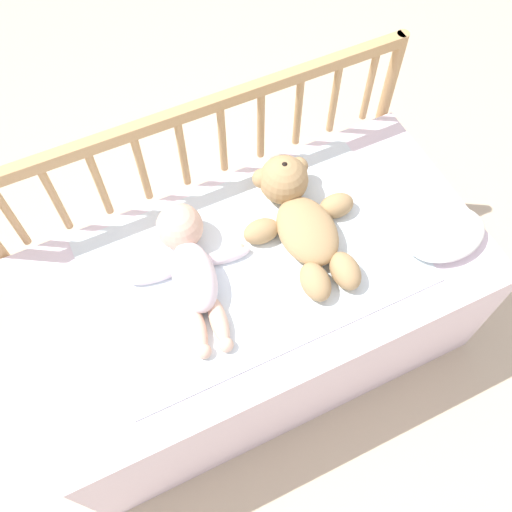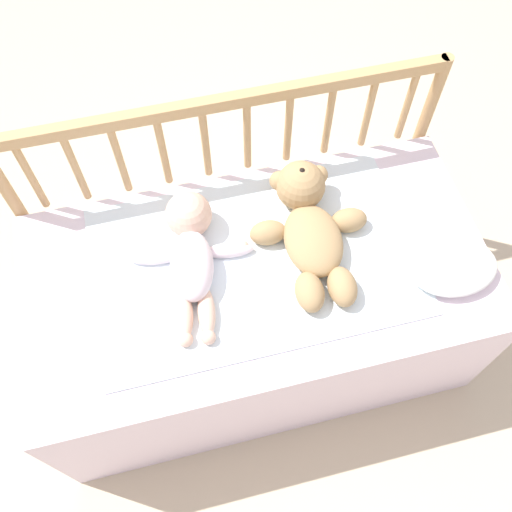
% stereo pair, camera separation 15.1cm
% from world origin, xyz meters
% --- Properties ---
extents(ground_plane, '(12.00, 12.00, 0.00)m').
position_xyz_m(ground_plane, '(0.00, 0.00, 0.00)').
color(ground_plane, '#C6B293').
extents(crib_mattress, '(1.28, 0.67, 0.50)m').
position_xyz_m(crib_mattress, '(0.00, 0.00, 0.25)').
color(crib_mattress, silver).
rests_on(crib_mattress, ground_plane).
extents(crib_rail, '(1.28, 0.04, 0.80)m').
position_xyz_m(crib_rail, '(0.00, 0.36, 0.57)').
color(crib_rail, tan).
rests_on(crib_rail, ground_plane).
extents(blanket, '(0.88, 0.55, 0.01)m').
position_xyz_m(blanket, '(-0.00, 0.03, 0.50)').
color(blanket, white).
rests_on(blanket, crib_mattress).
extents(teddy_bear, '(0.34, 0.45, 0.14)m').
position_xyz_m(teddy_bear, '(0.17, 0.08, 0.56)').
color(teddy_bear, tan).
rests_on(teddy_bear, crib_mattress).
extents(baby, '(0.34, 0.43, 0.13)m').
position_xyz_m(baby, '(-0.16, 0.07, 0.55)').
color(baby, white).
rests_on(baby, crib_mattress).
extents(small_pillow, '(0.24, 0.17, 0.06)m').
position_xyz_m(small_pillow, '(0.51, -0.14, 0.53)').
color(small_pillow, white).
rests_on(small_pillow, crib_mattress).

